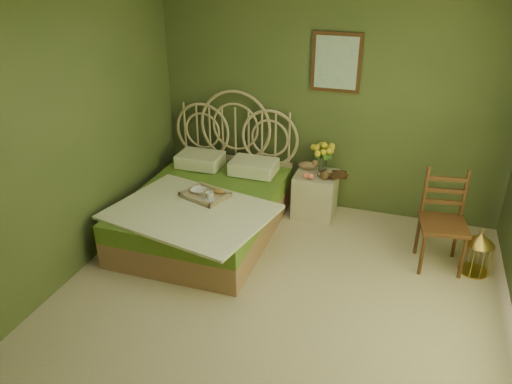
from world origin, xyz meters
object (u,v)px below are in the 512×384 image
(nightstand, at_px, (316,187))
(chair, at_px, (445,214))
(bed, at_px, (207,207))
(birdcage, at_px, (477,253))

(nightstand, bearing_deg, chair, -23.53)
(bed, height_order, chair, bed)
(chair, bearing_deg, birdcage, -21.20)
(bed, distance_m, nightstand, 1.31)
(nightstand, bearing_deg, birdcage, -21.49)
(chair, xyz_separation_m, birdcage, (0.35, -0.08, -0.33))
(bed, distance_m, birdcage, 2.80)
(bed, distance_m, chair, 2.47)
(bed, relative_size, chair, 2.23)
(birdcage, bearing_deg, bed, -178.18)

